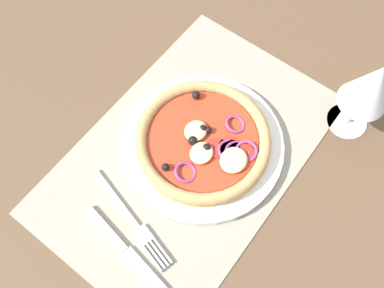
{
  "coord_description": "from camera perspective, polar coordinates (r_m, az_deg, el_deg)",
  "views": [
    {
      "loc": [
        20.55,
        16.11,
        59.47
      ],
      "look_at": [
        -0.64,
        0.0,
        2.56
      ],
      "focal_mm": 39.13,
      "sensor_mm": 36.0,
      "label": 1
    }
  ],
  "objects": [
    {
      "name": "ground_plane",
      "position": [
        0.66,
        -0.34,
        -1.78
      ],
      "size": [
        190.0,
        140.0,
        2.4
      ],
      "primitive_type": "cube",
      "color": "brown"
    },
    {
      "name": "knife",
      "position": [
        0.6,
        -8.01,
        -15.48
      ],
      "size": [
        4.72,
        20.02,
        0.62
      ],
      "rotation": [
        0.0,
        0.0,
        1.42
      ],
      "color": "silver",
      "rests_on": "placemat"
    },
    {
      "name": "fork",
      "position": [
        0.61,
        -8.01,
        -10.56
      ],
      "size": [
        5.89,
        17.82,
        0.44
      ],
      "rotation": [
        0.0,
        0.0,
        1.32
      ],
      "color": "silver",
      "rests_on": "placemat"
    },
    {
      "name": "plate",
      "position": [
        0.65,
        1.45,
        -0.09
      ],
      "size": [
        25.01,
        25.01,
        1.16
      ],
      "primitive_type": "cylinder",
      "color": "silver",
      "rests_on": "placemat"
    },
    {
      "name": "placemat",
      "position": [
        0.65,
        -0.34,
        -1.29
      ],
      "size": [
        47.02,
        30.22,
        0.4
      ],
      "primitive_type": "cube",
      "color": "gray",
      "rests_on": "ground_plane"
    },
    {
      "name": "wine_glass",
      "position": [
        0.64,
        23.18,
        7.13
      ],
      "size": [
        7.2,
        7.2,
        14.9
      ],
      "color": "silver",
      "rests_on": "ground_plane"
    },
    {
      "name": "pizza",
      "position": [
        0.63,
        1.63,
        0.47
      ],
      "size": [
        20.63,
        20.63,
        2.68
      ],
      "color": "tan",
      "rests_on": "plate"
    }
  ]
}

